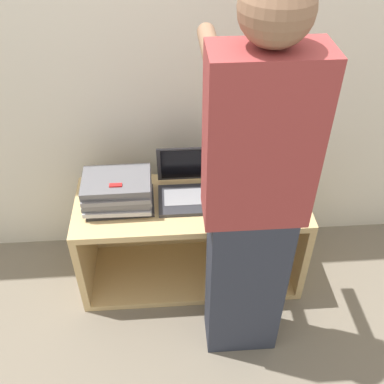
{
  "coord_description": "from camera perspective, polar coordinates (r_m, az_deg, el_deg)",
  "views": [
    {
      "loc": [
        -0.12,
        -1.49,
        2.07
      ],
      "look_at": [
        0.0,
        0.17,
        0.68
      ],
      "focal_mm": 42.0,
      "sensor_mm": 36.0,
      "label": 1
    }
  ],
  "objects": [
    {
      "name": "ground_plane",
      "position": [
        2.56,
        0.27,
        -14.19
      ],
      "size": [
        12.0,
        12.0,
        0.0
      ],
      "primitive_type": "plane",
      "color": "#756B5B"
    },
    {
      "name": "wall_back",
      "position": [
        2.25,
        -0.78,
        17.15
      ],
      "size": [
        8.0,
        0.05,
        2.4
      ],
      "color": "silver",
      "rests_on": "ground_plane"
    },
    {
      "name": "cart",
      "position": [
        2.53,
        -0.2,
        -5.09
      ],
      "size": [
        1.2,
        0.47,
        0.56
      ],
      "color": "tan",
      "rests_on": "ground_plane"
    },
    {
      "name": "laptop_open",
      "position": [
        2.3,
        -0.21,
        0.57
      ],
      "size": [
        0.33,
        0.28,
        0.25
      ],
      "color": "#333338",
      "rests_on": "cart"
    },
    {
      "name": "laptop_stack_left",
      "position": [
        2.26,
        -9.39,
        0.04
      ],
      "size": [
        0.35,
        0.25,
        0.17
      ],
      "color": "#232326",
      "rests_on": "cart"
    },
    {
      "name": "laptop_stack_right",
      "position": [
        2.32,
        8.96,
        0.2
      ],
      "size": [
        0.35,
        0.25,
        0.1
      ],
      "color": "#232326",
      "rests_on": "cart"
    },
    {
      "name": "person",
      "position": [
        1.79,
        7.79,
        -1.5
      ],
      "size": [
        0.4,
        0.54,
        1.77
      ],
      "color": "#2D3342",
      "rests_on": "ground_plane"
    },
    {
      "name": "inventory_tag",
      "position": [
        2.16,
        -9.68,
        0.86
      ],
      "size": [
        0.06,
        0.02,
        0.01
      ],
      "color": "red",
      "rests_on": "laptop_stack_left"
    }
  ]
}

